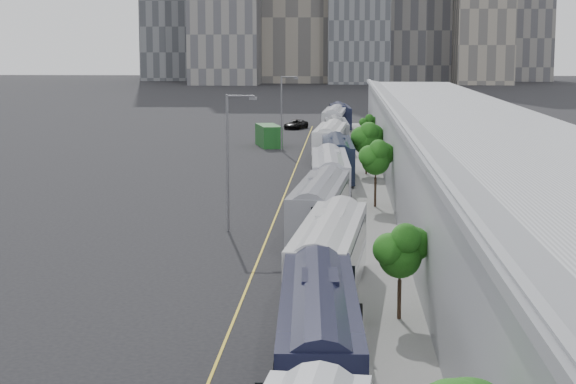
# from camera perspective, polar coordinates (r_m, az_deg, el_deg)

# --- Properties ---
(sidewalk) EXTENTS (10.00, 170.00, 0.12)m
(sidewalk) POSITION_cam_1_polar(r_m,az_deg,el_deg) (68.14, 8.07, -1.62)
(sidewalk) COLOR gray
(sidewalk) RESTS_ON ground
(lane_line) EXTENTS (0.12, 160.00, 0.02)m
(lane_line) POSITION_cam_1_polar(r_m,az_deg,el_deg) (68.08, -0.78, -1.58)
(lane_line) COLOR gold
(lane_line) RESTS_ON ground
(depot) EXTENTS (12.45, 160.40, 7.20)m
(depot) POSITION_cam_1_polar(r_m,az_deg,el_deg) (68.07, 11.48, 1.23)
(depot) COLOR gray
(depot) RESTS_ON ground
(bus_1) EXTENTS (3.19, 13.41, 3.89)m
(bus_1) POSITION_cam_1_polar(r_m,az_deg,el_deg) (34.02, 1.83, -9.21)
(bus_1) COLOR black
(bus_1) RESTS_ON ground
(bus_2) EXTENTS (3.83, 13.67, 3.94)m
(bus_2) POSITION_cam_1_polar(r_m,az_deg,el_deg) (46.60, 2.49, -4.28)
(bus_2) COLOR silver
(bus_2) RESTS_ON ground
(bus_3) EXTENTS (3.73, 13.52, 3.90)m
(bus_3) POSITION_cam_1_polar(r_m,az_deg,el_deg) (60.29, 1.91, -1.34)
(bus_3) COLOR gray
(bus_3) RESTS_ON ground
(bus_4) EXTENTS (3.23, 13.77, 4.00)m
(bus_4) POSITION_cam_1_polar(r_m,az_deg,el_deg) (74.34, 2.49, 0.58)
(bus_4) COLOR #B5B6C0
(bus_4) RESTS_ON ground
(bus_5) EXTENTS (3.13, 13.22, 3.84)m
(bus_5) POSITION_cam_1_polar(r_m,az_deg,el_deg) (87.73, 2.95, 1.76)
(bus_5) COLOR #161D32
(bus_5) RESTS_ON ground
(bus_6) EXTENTS (3.49, 13.80, 4.00)m
(bus_6) POSITION_cam_1_polar(r_m,az_deg,el_deg) (101.92, 2.50, 2.76)
(bus_6) COLOR white
(bus_6) RESTS_ON ground
(bus_7) EXTENTS (3.11, 12.62, 3.66)m
(bus_7) POSITION_cam_1_polar(r_m,az_deg,el_deg) (114.42, 2.89, 3.32)
(bus_7) COLOR slate
(bus_7) RESTS_ON ground
(bus_8) EXTENTS (3.29, 13.47, 3.91)m
(bus_8) POSITION_cam_1_polar(r_m,az_deg,el_deg) (131.65, 2.77, 4.06)
(bus_8) COLOR #B7B8C2
(bus_8) RESTS_ON ground
(bus_9) EXTENTS (3.40, 12.87, 3.72)m
(bus_9) POSITION_cam_1_polar(r_m,az_deg,el_deg) (142.49, 3.11, 4.37)
(bus_9) COLOR #161932
(bus_9) RESTS_ON ground
(tree_1) EXTENTS (1.93, 1.93, 4.19)m
(tree_1) POSITION_cam_1_polar(r_m,az_deg,el_deg) (42.50, 6.66, -3.46)
(tree_1) COLOR black
(tree_1) RESTS_ON ground
(tree_2) EXTENTS (2.15, 2.15, 5.00)m
(tree_2) POSITION_cam_1_polar(r_m,az_deg,el_deg) (72.25, 5.22, 2.09)
(tree_2) COLOR black
(tree_2) RESTS_ON ground
(tree_3) EXTENTS (2.67, 2.67, 5.01)m
(tree_3) POSITION_cam_1_polar(r_m,az_deg,el_deg) (90.93, 4.68, 3.29)
(tree_3) COLOR black
(tree_3) RESTS_ON ground
(tree_4) EXTENTS (1.39, 1.39, 3.78)m
(tree_4) POSITION_cam_1_polar(r_m,az_deg,el_deg) (113.91, 4.74, 4.03)
(tree_4) COLOR black
(tree_4) RESTS_ON ground
(street_lamp_near) EXTENTS (2.04, 0.22, 8.99)m
(street_lamp_near) POSITION_cam_1_polar(r_m,az_deg,el_deg) (62.93, -3.44, 2.32)
(street_lamp_near) COLOR #59595E
(street_lamp_near) RESTS_ON ground
(street_lamp_far) EXTENTS (2.04, 0.22, 8.71)m
(street_lamp_far) POSITION_cam_1_polar(r_m,az_deg,el_deg) (111.64, -0.29, 5.00)
(street_lamp_far) COLOR #59595E
(street_lamp_far) RESTS_ON ground
(shipping_container) EXTENTS (3.82, 6.90, 2.63)m
(shipping_container) POSITION_cam_1_polar(r_m,az_deg,el_deg) (117.40, -1.16, 3.35)
(shipping_container) COLOR #16481A
(shipping_container) RESTS_ON ground
(suv) EXTENTS (3.87, 5.49, 1.39)m
(suv) POSITION_cam_1_polar(r_m,az_deg,el_deg) (142.57, 0.46, 4.03)
(suv) COLOR black
(suv) RESTS_ON ground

